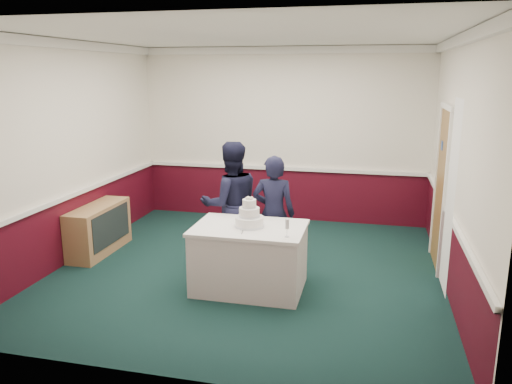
% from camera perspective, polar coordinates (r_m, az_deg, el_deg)
% --- Properties ---
extents(ground, '(5.00, 5.00, 0.00)m').
position_cam_1_polar(ground, '(6.75, -0.92, -8.87)').
color(ground, black).
rests_on(ground, ground).
extents(room_shell, '(5.00, 5.00, 3.00)m').
position_cam_1_polar(room_shell, '(6.84, 0.93, 8.46)').
color(room_shell, silver).
rests_on(room_shell, ground).
extents(sideboard, '(0.41, 1.20, 0.70)m').
position_cam_1_polar(sideboard, '(7.62, -17.50, -4.06)').
color(sideboard, tan).
rests_on(sideboard, ground).
extents(cake_table, '(1.32, 0.92, 0.79)m').
position_cam_1_polar(cake_table, '(6.05, -0.75, -7.47)').
color(cake_table, white).
rests_on(cake_table, ground).
extents(wedding_cake, '(0.35, 0.35, 0.36)m').
position_cam_1_polar(wedding_cake, '(5.89, -0.77, -2.93)').
color(wedding_cake, white).
rests_on(wedding_cake, cake_table).
extents(cake_knife, '(0.05, 0.22, 0.00)m').
position_cam_1_polar(cake_knife, '(5.75, -1.54, -4.49)').
color(cake_knife, silver).
rests_on(cake_knife, cake_table).
extents(champagne_flute, '(0.05, 0.05, 0.21)m').
position_cam_1_polar(champagne_flute, '(5.52, 3.57, -3.79)').
color(champagne_flute, silver).
rests_on(champagne_flute, cake_table).
extents(person_man, '(1.03, 0.95, 1.69)m').
position_cam_1_polar(person_man, '(6.71, -2.87, -1.38)').
color(person_man, black).
rests_on(person_man, ground).
extents(person_woman, '(0.58, 0.39, 1.54)m').
position_cam_1_polar(person_woman, '(6.52, 2.02, -2.49)').
color(person_woman, black).
rests_on(person_woman, ground).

